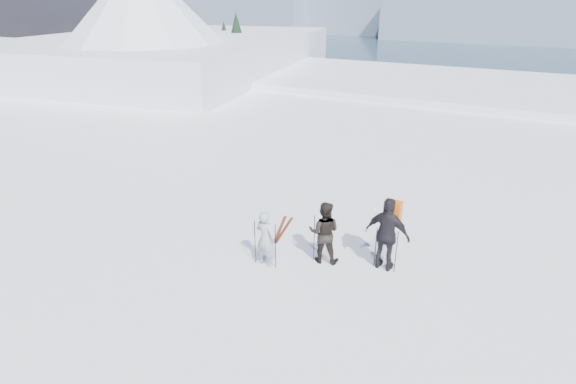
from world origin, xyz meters
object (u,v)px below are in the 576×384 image
at_px(skier_pack, 387,235).
at_px(skier_dark, 324,232).
at_px(skier_grey, 265,238).
at_px(skis_loose, 282,229).

bearing_deg(skier_pack, skier_dark, 18.64).
xyz_separation_m(skier_dark, skier_pack, (1.58, 0.40, 0.14)).
bearing_deg(skier_pack, skier_grey, 28.58).
xyz_separation_m(skier_grey, skier_dark, (1.29, 0.88, 0.08)).
distance_m(skier_dark, skis_loose, 2.24).
bearing_deg(skier_grey, skis_loose, -66.25).
xyz_separation_m(skier_grey, skier_pack, (2.87, 1.28, 0.22)).
relative_size(skier_pack, skis_loose, 1.19).
height_order(skier_grey, skier_pack, skier_pack).
xyz_separation_m(skier_grey, skis_loose, (-0.52, 1.90, -0.77)).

